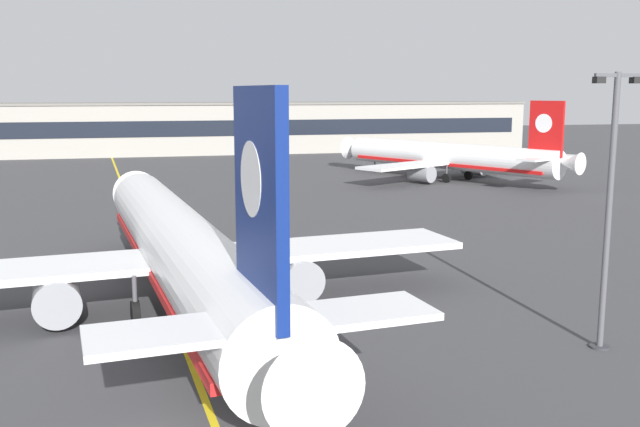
{
  "coord_description": "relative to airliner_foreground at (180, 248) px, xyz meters",
  "views": [
    {
      "loc": [
        -0.09,
        -22.23,
        11.48
      ],
      "look_at": [
        9.11,
        15.13,
        4.94
      ],
      "focal_mm": 40.46,
      "sensor_mm": 36.0,
      "label": 1
    }
  ],
  "objects": [
    {
      "name": "safety_cone_by_nose_gear",
      "position": [
        1.49,
        16.23,
        -3.11
      ],
      "size": [
        0.44,
        0.44,
        0.55
      ],
      "color": "orange",
      "rests_on": "ground"
    },
    {
      "name": "terminal_building",
      "position": [
        9.71,
        99.1,
        1.34
      ],
      "size": [
        125.27,
        12.4,
        9.41
      ],
      "color": "#9E998E",
      "rests_on": "ground"
    },
    {
      "name": "taxiway_centreline",
      "position": [
        -1.62,
        14.74,
        -3.37
      ],
      "size": [
        12.65,
        179.6,
        0.01
      ],
      "primitive_type": "cube",
      "rotation": [
        0.0,
        0.0,
        0.07
      ],
      "color": "yellow",
      "rests_on": "ground"
    },
    {
      "name": "airliner_foreground",
      "position": [
        0.0,
        0.0,
        0.0
      ],
      "size": [
        32.34,
        41.5,
        11.65
      ],
      "color": "white",
      "rests_on": "ground"
    },
    {
      "name": "apron_lamp_post",
      "position": [
        18.07,
        -10.25,
        3.08
      ],
      "size": [
        2.24,
        0.9,
        12.3
      ],
      "color": "#515156",
      "rests_on": "ground"
    },
    {
      "name": "airliner_background",
      "position": [
        36.9,
        49.52,
        -0.36
      ],
      "size": [
        27.19,
        33.92,
        10.41
      ],
      "color": "white",
      "rests_on": "ground"
    }
  ]
}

